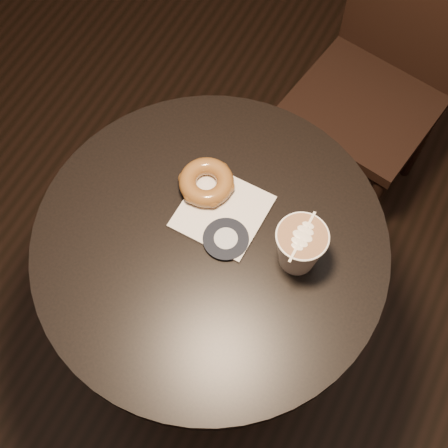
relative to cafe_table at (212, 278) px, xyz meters
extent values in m
plane|color=black|center=(0.00, 0.00, -0.55)|extent=(4.50, 4.50, 0.00)
cylinder|color=black|center=(0.00, 0.00, 0.18)|extent=(0.70, 0.70, 0.03)
cylinder|color=black|center=(0.00, 0.00, -0.18)|extent=(0.07, 0.07, 0.70)
cylinder|color=black|center=(0.00, 0.00, -0.54)|extent=(0.44, 0.44, 0.02)
cube|color=black|center=(0.11, 0.70, -0.13)|extent=(0.43, 0.43, 0.04)
cylinder|color=black|center=(-0.07, 0.57, -0.34)|extent=(0.03, 0.03, 0.42)
cylinder|color=black|center=(0.24, 0.52, -0.34)|extent=(0.03, 0.03, 0.42)
cylinder|color=black|center=(-0.02, 0.89, -0.34)|extent=(0.03, 0.03, 0.42)
cylinder|color=black|center=(0.30, 0.83, -0.34)|extent=(0.03, 0.03, 0.42)
cube|color=silver|center=(-0.01, 0.07, 0.20)|extent=(0.16, 0.16, 0.01)
torus|color=brown|center=(-0.06, 0.10, 0.23)|extent=(0.11, 0.11, 0.04)
camera|label=1|loc=(0.25, -0.43, 1.30)|focal=50.00mm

